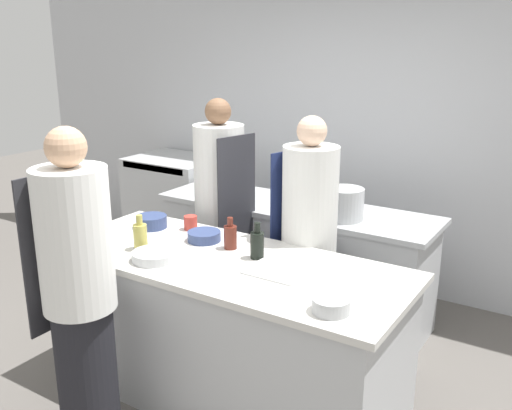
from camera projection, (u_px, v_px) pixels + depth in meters
The scene contains 19 objects.
ground_plane at pixel (227, 392), 3.67m from camera, with size 16.00×16.00×0.00m, color #605B56.
wall_back at pixel (365, 131), 4.99m from camera, with size 8.00×0.06×2.80m.
prep_counter at pixel (226, 328), 3.53m from camera, with size 2.25×0.91×0.92m.
pass_counter at pixel (293, 259), 4.62m from camera, with size 2.27×0.66×0.92m.
oven_range at pixel (177, 207), 5.86m from camera, with size 0.90×0.71×1.03m.
chef_at_prep_near at pixel (79, 295), 3.00m from camera, with size 0.39×0.38×1.78m.
chef_at_stove at pixel (220, 215), 4.37m from camera, with size 0.43×0.41×1.77m.
chef_at_pass_far at pixel (308, 246), 3.78m from camera, with size 0.42×0.40×1.73m.
bottle_olive_oil at pixel (230, 236), 3.55m from camera, with size 0.08×0.08×0.20m.
bottle_vinegar at pixel (257, 244), 3.40m from camera, with size 0.08×0.08×0.22m.
bottle_wine at pixel (102, 231), 3.68m from camera, with size 0.08×0.08×0.18m.
bottle_cooking_oil at pixel (140, 236), 3.54m from camera, with size 0.09×0.09×0.22m.
bowl_mixing_large at pixel (154, 256), 3.38m from camera, with size 0.27×0.27×0.05m.
bowl_prep_small at pixel (152, 222), 3.96m from camera, with size 0.21×0.21×0.09m.
bowl_ceramic_blue at pixel (331, 305), 2.74m from camera, with size 0.19×0.19×0.07m.
bowl_wooden_salad at pixel (204, 236), 3.70m from camera, with size 0.22×0.22×0.06m.
cup at pixel (191, 223), 3.92m from camera, with size 0.09×0.09×0.10m.
cutting_board at pixel (276, 271), 3.21m from camera, with size 0.33×0.25×0.01m.
stockpot at pixel (344, 204), 4.12m from camera, with size 0.28×0.28×0.23m.
Camera 1 is at (1.86, -2.58, 2.19)m, focal length 40.00 mm.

